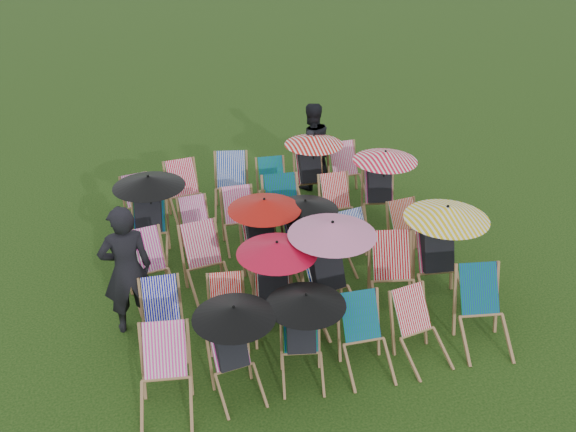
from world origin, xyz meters
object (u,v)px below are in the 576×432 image
object	(u,v)px
deckchair_5	(484,313)
deckchair_0	(165,377)
person_left	(127,270)
deckchair_29	(348,173)
person_rear	(311,146)

from	to	relation	value
deckchair_5	deckchair_0	bearing A→B (deg)	-169.42
person_left	deckchair_29	bearing A→B (deg)	-150.77
deckchair_29	person_rear	xyz separation A→B (m)	(-0.57, 0.55, 0.39)
deckchair_0	person_rear	size ratio (longest dim) A/B	0.55
deckchair_0	deckchair_29	bearing A→B (deg)	58.31
deckchair_0	person_left	world-z (taller)	person_left
deckchair_0	person_rear	bearing A→B (deg)	65.64
deckchair_0	deckchair_5	size ratio (longest dim) A/B	0.95
deckchair_0	deckchair_5	xyz separation A→B (m)	(4.15, 0.06, 0.02)
person_left	person_rear	bearing A→B (deg)	-141.98
deckchair_0	person_rear	distance (m)	6.26
deckchair_5	person_left	size ratio (longest dim) A/B	0.53
deckchair_29	person_rear	bearing A→B (deg)	134.13
deckchair_0	person_left	size ratio (longest dim) A/B	0.51
deckchair_0	person_left	bearing A→B (deg)	108.28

